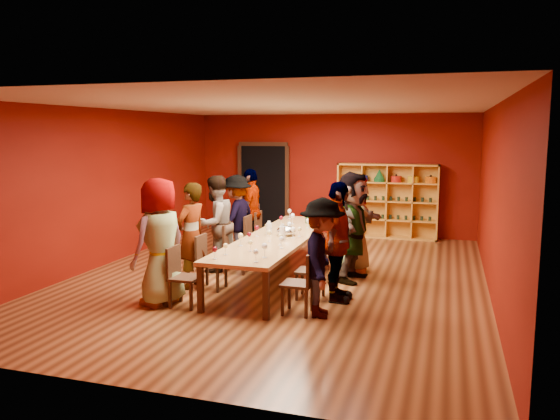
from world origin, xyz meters
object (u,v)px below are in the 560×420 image
object	(u,v)px
shelving_unit	(387,197)
person_left_2	(215,224)
chair_person_right_2	(332,251)
chair_person_left_3	(253,235)
person_right_2	(353,227)
chair_person_right_3	(339,244)
chair_person_left_2	(233,246)
person_left_4	(251,211)
chair_person_right_0	(303,280)
person_right_0	(322,258)
person_right_1	(338,242)
chair_person_left_1	(207,259)
chair_person_right_1	(316,267)
chair_person_left_0	(180,273)
person_left_3	(237,217)
chair_person_left_4	(263,230)
wine_bottle	(307,217)
tasting_table	(279,238)
person_right_3	(355,224)
person_left_1	(191,235)
spittoon_bowl	(286,231)
person_left_0	(160,242)

from	to	relation	value
shelving_unit	person_left_2	world-z (taller)	shelving_unit
person_left_2	chair_person_right_2	bearing A→B (deg)	113.20
person_left_2	chair_person_left_3	world-z (taller)	person_left_2
person_right_2	chair_person_right_3	size ratio (longest dim) A/B	2.13
chair_person_left_2	person_left_4	size ratio (longest dim) A/B	0.50
person_left_4	person_left_2	bearing A→B (deg)	-7.26
chair_person_right_0	person_right_0	xyz separation A→B (m)	(0.27, 0.00, 0.34)
person_right_1	person_left_2	bearing A→B (deg)	63.99
chair_person_left_1	chair_person_right_1	bearing A→B (deg)	-0.41
chair_person_left_0	chair_person_left_2	xyz separation A→B (m)	(0.00, 2.06, 0.00)
person_left_3	person_right_0	xyz separation A→B (m)	(2.44, -2.93, -0.02)
chair_person_left_4	chair_person_right_2	bearing A→B (deg)	-41.15
chair_person_left_4	wine_bottle	bearing A→B (deg)	-17.59
wine_bottle	chair_person_right_2	bearing A→B (deg)	-58.58
chair_person_left_4	chair_person_left_3	bearing A→B (deg)	-90.00
tasting_table	person_left_3	distance (m)	1.71
person_right_1	chair_person_right_3	world-z (taller)	person_right_1
person_left_3	chair_person_left_3	bearing A→B (deg)	97.30
shelving_unit	person_right_3	distance (m)	3.53
chair_person_left_3	person_right_3	size ratio (longest dim) A/B	0.50
person_left_2	wine_bottle	bearing A→B (deg)	154.70
person_right_0	person_left_2	bearing A→B (deg)	42.72
wine_bottle	person_right_0	bearing A→B (deg)	-72.13
person_left_2	chair_person_right_0	distance (m)	2.90
person_left_1	chair_person_left_2	xyz separation A→B (m)	(0.28, 1.12, -0.38)
person_left_3	spittoon_bowl	world-z (taller)	person_left_3
chair_person_right_3	chair_person_left_0	bearing A→B (deg)	-123.37
person_left_2	person_right_0	distance (m)	3.08
person_left_1	chair_person_left_3	distance (m)	2.22
shelving_unit	spittoon_bowl	xyz separation A→B (m)	(-1.28, -4.26, -0.15)
tasting_table	chair_person_left_1	xyz separation A→B (m)	(-0.91, -1.02, -0.20)
chair_person_left_2	person_right_0	distance (m)	2.83
chair_person_right_3	person_left_1	bearing A→B (deg)	-139.08
chair_person_left_3	person_left_3	size ratio (longest dim) A/B	0.52
chair_person_left_2	person_right_2	size ratio (longest dim) A/B	0.47
chair_person_left_4	chair_person_right_1	world-z (taller)	same
spittoon_bowl	chair_person_left_0	bearing A→B (deg)	-116.83
shelving_unit	person_left_3	size ratio (longest dim) A/B	1.41
shelving_unit	person_left_3	xyz separation A→B (m)	(-2.66, -3.17, -0.13)
chair_person_left_3	chair_person_right_0	xyz separation A→B (m)	(1.82, -2.93, 0.00)
chair_person_left_2	chair_person_right_1	xyz separation A→B (m)	(1.82, -1.14, 0.00)
chair_person_left_2	person_left_0	bearing A→B (deg)	-98.89
person_right_2	person_left_4	bearing A→B (deg)	65.57
tasting_table	chair_person_left_4	distance (m)	2.00
person_left_0	person_left_3	bearing A→B (deg)	-160.88
chair_person_left_4	chair_person_right_0	xyz separation A→B (m)	(1.82, -3.55, 0.00)
person_right_3	person_left_0	bearing A→B (deg)	133.31
person_left_0	person_right_2	xyz separation A→B (m)	(2.50, 2.14, -0.00)
chair_person_right_1	chair_person_right_2	size ratio (longest dim) A/B	1.00
person_right_3	wine_bottle	xyz separation A→B (m)	(-1.05, 0.63, -0.02)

